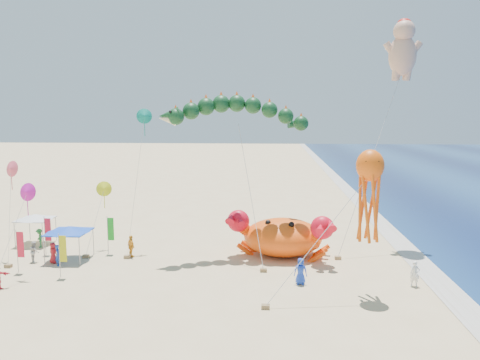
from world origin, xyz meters
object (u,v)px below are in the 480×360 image
at_px(cherub_kite, 403,48).
at_px(canopy_white, 35,217).
at_px(crab_inflatable, 283,236).
at_px(octopus_kite, 369,189).
at_px(canopy_blue, 69,229).
at_px(dragon_kite, 236,117).

height_order(cherub_kite, canopy_white, cherub_kite).
relative_size(crab_inflatable, octopus_kite, 0.93).
bearing_deg(canopy_white, canopy_blue, -40.43).
relative_size(dragon_kite, cherub_kite, 0.64).
xyz_separation_m(dragon_kite, canopy_white, (-18.11, 1.68, -8.85)).
relative_size(dragon_kite, canopy_white, 4.16).
bearing_deg(dragon_kite, canopy_white, 174.70).
xyz_separation_m(crab_inflatable, canopy_blue, (-16.97, -2.21, 0.77)).
bearing_deg(crab_inflatable, cherub_kite, 27.09).
height_order(crab_inflatable, dragon_kite, dragon_kite).
xyz_separation_m(crab_inflatable, octopus_kite, (5.15, -7.84, 5.16)).
bearing_deg(canopy_blue, cherub_kite, 15.31).
height_order(crab_inflatable, canopy_white, crab_inflatable).
xyz_separation_m(octopus_kite, canopy_blue, (-22.12, 5.63, -4.39)).
bearing_deg(dragon_kite, cherub_kite, 19.06).
bearing_deg(octopus_kite, crab_inflatable, 123.29).
bearing_deg(cherub_kite, dragon_kite, -160.94).
bearing_deg(canopy_white, cherub_kite, 5.65).
xyz_separation_m(crab_inflatable, dragon_kite, (-3.86, 0.37, 9.62)).
height_order(dragon_kite, octopus_kite, dragon_kite).
height_order(canopy_blue, canopy_white, same).
relative_size(crab_inflatable, canopy_blue, 2.59).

